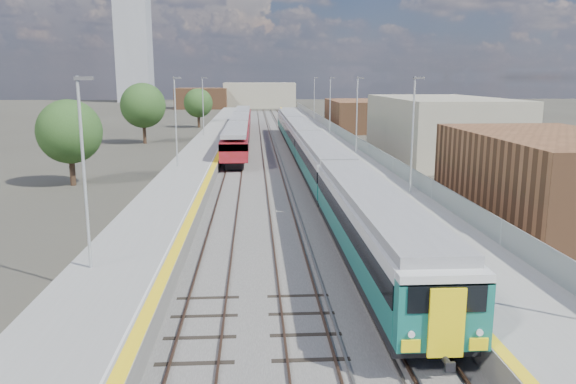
{
  "coord_description": "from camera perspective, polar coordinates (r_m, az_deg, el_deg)",
  "views": [
    {
      "loc": [
        -3.63,
        -13.73,
        8.45
      ],
      "look_at": [
        -1.79,
        16.78,
        2.2
      ],
      "focal_mm": 35.0,
      "sensor_mm": 36.0,
      "label": 1
    }
  ],
  "objects": [
    {
      "name": "ballast_bed",
      "position": [
        66.78,
        -2.24,
        4.3
      ],
      "size": [
        10.5,
        155.0,
        0.06
      ],
      "primitive_type": "cube",
      "color": "#565451",
      "rests_on": "ground"
    },
    {
      "name": "platform_left",
      "position": [
        66.91,
        -8.09,
        4.63
      ],
      "size": [
        4.3,
        155.0,
        8.52
      ],
      "color": "slate",
      "rests_on": "ground"
    },
    {
      "name": "tree_b",
      "position": [
        75.36,
        -14.51,
        8.5
      ],
      "size": [
        5.75,
        5.75,
        7.8
      ],
      "color": "#382619",
      "rests_on": "ground"
    },
    {
      "name": "tracks",
      "position": [
        68.45,
        -1.77,
        4.55
      ],
      "size": [
        8.96,
        160.0,
        0.17
      ],
      "color": "#4C3323",
      "rests_on": "ground"
    },
    {
      "name": "tree_d",
      "position": [
        78.39,
        17.96,
        7.41
      ],
      "size": [
        4.15,
        4.15,
        5.62
      ],
      "color": "#382619",
      "rests_on": "ground"
    },
    {
      "name": "ground",
      "position": [
        64.39,
        -0.19,
        4.01
      ],
      "size": [
        320.0,
        320.0,
        0.0
      ],
      "primitive_type": "plane",
      "color": "#47443A",
      "rests_on": "ground"
    },
    {
      "name": "green_train",
      "position": [
        52.52,
        2.19,
        4.62
      ],
      "size": [
        2.73,
        75.94,
        3.0
      ],
      "color": "black",
      "rests_on": "ground"
    },
    {
      "name": "tree_a",
      "position": [
        47.38,
        -21.33,
        5.73
      ],
      "size": [
        5.03,
        5.03,
        6.81
      ],
      "color": "#382619",
      "rests_on": "ground"
    },
    {
      "name": "red_train",
      "position": [
        76.58,
        -4.87,
        6.66
      ],
      "size": [
        2.63,
        53.45,
        3.32
      ],
      "color": "black",
      "rests_on": "ground"
    },
    {
      "name": "platform_right",
      "position": [
        67.29,
        4.2,
        4.77
      ],
      "size": [
        4.7,
        155.0,
        8.52
      ],
      "color": "slate",
      "rests_on": "ground"
    },
    {
      "name": "buildings",
      "position": [
        153.03,
        -9.09,
        12.26
      ],
      "size": [
        72.0,
        185.5,
        40.0
      ],
      "color": "brown",
      "rests_on": "ground"
    },
    {
      "name": "tree_c",
      "position": [
        97.94,
        -9.11,
        8.91
      ],
      "size": [
        4.9,
        4.9,
        6.64
      ],
      "color": "#382619",
      "rests_on": "ground"
    }
  ]
}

